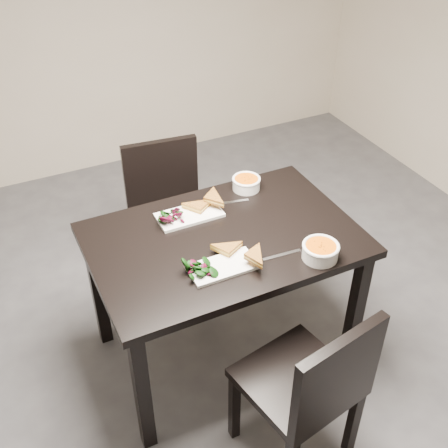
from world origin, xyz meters
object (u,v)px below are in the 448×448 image
object	(u,v)px
soup_bowl_near	(320,250)
plate_far	(189,215)
table	(224,253)
chair_far	(168,208)
plate_near	(223,267)
soup_bowl_far	(246,183)
chair_near	(312,385)

from	to	relation	value
soup_bowl_near	plate_far	xyz separation A→B (m)	(-0.38, 0.52, -0.03)
table	soup_bowl_near	xyz separation A→B (m)	(0.30, -0.31, 0.14)
chair_far	plate_near	world-z (taller)	chair_far
table	soup_bowl_near	bearing A→B (deg)	-45.50
plate_far	soup_bowl_far	size ratio (longest dim) A/B	2.13
soup_bowl_near	soup_bowl_far	world-z (taller)	soup_bowl_near
plate_near	soup_bowl_near	xyz separation A→B (m)	(0.40, -0.12, 0.03)
chair_near	chair_far	xyz separation A→B (m)	(-0.07, 1.37, 0.00)
plate_far	soup_bowl_far	xyz separation A→B (m)	(0.35, 0.10, 0.03)
plate_far	plate_near	bearing A→B (deg)	-92.68
plate_near	soup_bowl_near	bearing A→B (deg)	-16.51
chair_near	soup_bowl_far	xyz separation A→B (m)	(0.23, 1.00, 0.30)
soup_bowl_near	soup_bowl_far	distance (m)	0.62
plate_near	plate_far	distance (m)	0.40
chair_far	soup_bowl_far	world-z (taller)	chair_far
soup_bowl_far	soup_bowl_near	bearing A→B (deg)	-86.93
table	chair_near	xyz separation A→B (m)	(0.05, -0.69, -0.17)
chair_near	plate_near	distance (m)	0.59
soup_bowl_near	plate_far	size ratio (longest dim) A/B	0.52
soup_bowl_near	plate_far	bearing A→B (deg)	126.49
plate_near	soup_bowl_near	size ratio (longest dim) A/B	1.80
chair_far	plate_near	xyz separation A→B (m)	(-0.07, -0.87, 0.27)
table	soup_bowl_near	world-z (taller)	soup_bowl_near
plate_near	soup_bowl_near	distance (m)	0.42
chair_far	plate_far	size ratio (longest dim) A/B	2.78
soup_bowl_near	chair_near	bearing A→B (deg)	-123.96
plate_near	soup_bowl_far	bearing A→B (deg)	53.25
chair_near	chair_far	bearing A→B (deg)	82.21
chair_near	plate_far	xyz separation A→B (m)	(-0.13, 0.90, 0.27)
chair_near	plate_far	distance (m)	0.95
plate_far	chair_near	bearing A→B (deg)	-82.05
table	chair_far	size ratio (longest dim) A/B	1.41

